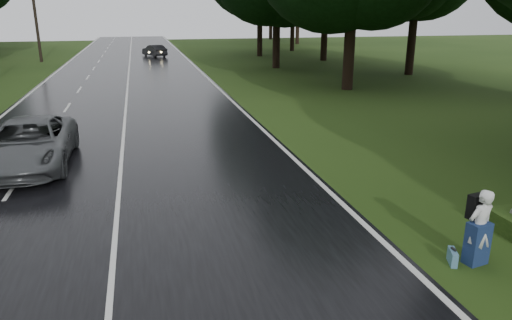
# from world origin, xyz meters

# --- Properties ---
(road) EXTENTS (12.00, 140.00, 0.04)m
(road) POSITION_xyz_m (0.00, 20.00, 0.02)
(road) COLOR black
(road) RESTS_ON ground
(lane_center) EXTENTS (0.12, 140.00, 0.01)m
(lane_center) POSITION_xyz_m (0.00, 20.00, 0.04)
(lane_center) COLOR silver
(lane_center) RESTS_ON road
(grey_car) EXTENTS (2.55, 5.52, 1.53)m
(grey_car) POSITION_xyz_m (-2.85, 9.84, 0.81)
(grey_car) COLOR #4F5355
(grey_car) RESTS_ON road
(far_car) EXTENTS (2.70, 4.02, 1.25)m
(far_car) POSITION_xyz_m (2.64, 48.01, 0.67)
(far_car) COLOR black
(far_car) RESTS_ON road
(hitchhiker) EXTENTS (0.65, 0.61, 1.61)m
(hitchhiker) POSITION_xyz_m (7.22, 0.95, 0.75)
(hitchhiker) COLOR silver
(hitchhiker) RESTS_ON ground
(suitcase) EXTENTS (0.28, 0.44, 0.30)m
(suitcase) POSITION_xyz_m (6.75, 1.02, 0.15)
(suitcase) COLOR teal
(suitcase) RESTS_ON ground
(utility_pole_far) EXTENTS (1.80, 0.28, 9.99)m
(utility_pole_far) POSITION_xyz_m (-8.50, 45.23, 0.00)
(utility_pole_far) COLOR black
(utility_pole_far) RESTS_ON ground
(tree_right_d) EXTENTS (9.03, 9.03, 14.11)m
(tree_right_d) POSITION_xyz_m (13.92, 22.26, 0.00)
(tree_right_d) COLOR black
(tree_right_d) RESTS_ON ground
(tree_right_e) EXTENTS (9.11, 9.11, 14.24)m
(tree_right_e) POSITION_xyz_m (12.72, 34.87, 0.00)
(tree_right_e) COLOR black
(tree_right_e) RESTS_ON ground
(tree_right_f) EXTENTS (10.15, 10.15, 15.86)m
(tree_right_f) POSITION_xyz_m (14.04, 46.04, 0.00)
(tree_right_f) COLOR black
(tree_right_f) RESTS_ON ground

